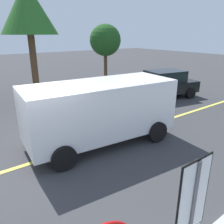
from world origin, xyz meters
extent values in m
plane|color=#38383A|center=(0.00, 0.00, 0.00)|extent=(80.00, 80.00, 0.00)
cube|color=#E0D14C|center=(3.00, 0.00, 0.01)|extent=(28.00, 0.16, 0.01)
cube|color=white|center=(0.11, -5.17, 2.02)|extent=(0.50, 0.03, 0.95)
cube|color=black|center=(0.11, -5.17, 2.02)|extent=(0.54, 0.02, 0.99)
cube|color=white|center=(2.23, -0.06, 1.29)|extent=(5.36, 2.46, 1.82)
cube|color=black|center=(0.16, 0.13, 1.69)|extent=(0.32, 1.85, 0.80)
cylinder|color=black|center=(0.38, -0.90, 0.38)|extent=(0.78, 0.33, 0.76)
cylinder|color=black|center=(0.56, 1.09, 0.38)|extent=(0.78, 0.33, 0.76)
cylinder|color=black|center=(3.90, -1.21, 0.38)|extent=(0.78, 0.33, 0.76)
cylinder|color=black|center=(4.08, 0.78, 0.38)|extent=(0.78, 0.33, 0.76)
cube|color=black|center=(8.53, 2.78, 0.65)|extent=(4.71, 2.64, 0.66)
cube|color=black|center=(8.74, 2.74, 1.32)|extent=(2.40, 1.98, 0.66)
cylinder|color=black|center=(6.87, 2.17, 0.32)|extent=(0.67, 0.34, 0.64)
cylinder|color=black|center=(7.22, 3.96, 0.32)|extent=(0.67, 0.34, 0.64)
cylinder|color=black|center=(9.84, 1.60, 0.32)|extent=(0.67, 0.34, 0.64)
cylinder|color=black|center=(10.18, 3.39, 0.32)|extent=(0.67, 0.34, 0.64)
cylinder|color=#513823|center=(7.61, 7.42, 1.35)|extent=(0.25, 0.25, 2.69)
sphere|color=#1E4C1C|center=(7.61, 7.42, 3.30)|extent=(2.19, 2.19, 2.19)
cylinder|color=#513823|center=(2.17, 6.56, 1.85)|extent=(0.36, 0.36, 3.69)
cone|color=#286023|center=(2.17, 6.56, 5.00)|extent=(2.95, 2.95, 2.62)
camera|label=1|loc=(-1.86, -6.32, 3.78)|focal=36.24mm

